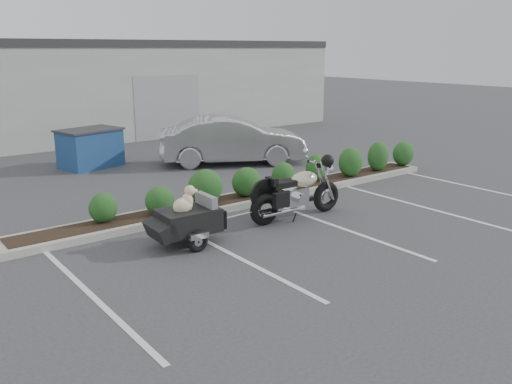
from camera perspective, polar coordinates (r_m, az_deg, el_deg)
ground at (r=11.28m, az=2.27°, el=-4.16°), size 90.00×90.00×0.00m
planter_kerb at (r=13.50m, az=-0.41°, el=-0.58°), size 12.00×1.00×0.15m
building at (r=26.15m, az=-22.57°, el=10.13°), size 26.00×10.00×4.00m
motorcycle at (r=12.02m, az=4.35°, el=-0.14°), size 2.49×0.84×1.43m
pet_trailer at (r=10.48m, az=-7.23°, el=-2.90°), size 1.99×1.11×1.19m
sedan at (r=17.76m, az=-2.52°, el=5.47°), size 4.89×3.67×1.54m
dumpster at (r=18.02m, az=-17.04°, el=4.48°), size 2.10×1.66×1.22m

